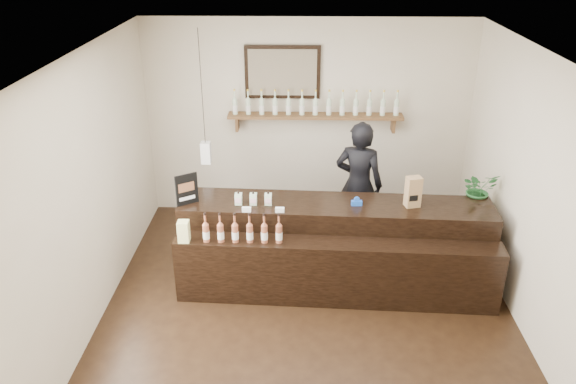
{
  "coord_description": "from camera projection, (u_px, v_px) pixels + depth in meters",
  "views": [
    {
      "loc": [
        -0.09,
        -5.03,
        3.88
      ],
      "look_at": [
        -0.23,
        0.7,
        1.14
      ],
      "focal_mm": 35.0,
      "sensor_mm": 36.0,
      "label": 1
    }
  ],
  "objects": [
    {
      "name": "promo_sign",
      "position": [
        187.0,
        189.0,
        6.31
      ],
      "size": [
        0.23,
        0.16,
        0.37
      ],
      "color": "black",
      "rests_on": "counter"
    },
    {
      "name": "side_cabinet",
      "position": [
        471.0,
        237.0,
        6.86
      ],
      "size": [
        0.44,
        0.59,
        0.85
      ],
      "color": "brown",
      "rests_on": "ground"
    },
    {
      "name": "tape_dispenser",
      "position": [
        357.0,
        202.0,
        6.34
      ],
      "size": [
        0.12,
        0.05,
        0.1
      ],
      "color": "blue",
      "rests_on": "counter"
    },
    {
      "name": "counter",
      "position": [
        334.0,
        249.0,
        6.51
      ],
      "size": [
        3.61,
        1.12,
        1.17
      ],
      "color": "black",
      "rests_on": "ground"
    },
    {
      "name": "shopkeeper",
      "position": [
        359.0,
        177.0,
        7.18
      ],
      "size": [
        0.8,
        0.64,
        1.92
      ],
      "primitive_type": "imported",
      "rotation": [
        0.0,
        0.0,
        2.85
      ],
      "color": "black",
      "rests_on": "ground"
    },
    {
      "name": "potted_plant",
      "position": [
        478.0,
        190.0,
        6.58
      ],
      "size": [
        0.48,
        0.44,
        0.44
      ],
      "primitive_type": "imported",
      "rotation": [
        0.0,
        0.0,
        0.29
      ],
      "color": "#2A6A32",
      "rests_on": "side_cabinet"
    },
    {
      "name": "ground",
      "position": [
        307.0,
        312.0,
        6.21
      ],
      "size": [
        5.0,
        5.0,
        0.0
      ],
      "primitive_type": "plane",
      "color": "black",
      "rests_on": "ground"
    },
    {
      "name": "paper_bag",
      "position": [
        413.0,
        192.0,
        6.26
      ],
      "size": [
        0.19,
        0.16,
        0.35
      ],
      "color": "olive",
      "rests_on": "counter"
    },
    {
      "name": "back_wall_decor",
      "position": [
        298.0,
        98.0,
        7.59
      ],
      "size": [
        2.66,
        0.96,
        1.69
      ],
      "color": "brown",
      "rests_on": "ground"
    },
    {
      "name": "room_shell",
      "position": [
        310.0,
        171.0,
        5.47
      ],
      "size": [
        5.0,
        5.0,
        5.0
      ],
      "color": "beige",
      "rests_on": "ground"
    }
  ]
}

